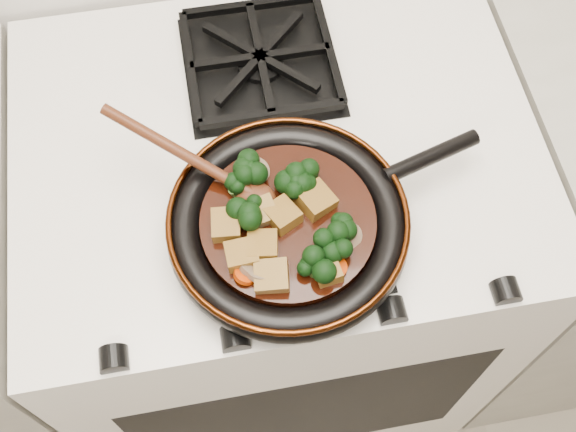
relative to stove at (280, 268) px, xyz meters
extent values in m
cube|color=white|center=(0.00, 0.00, 0.00)|extent=(0.76, 0.60, 0.90)
cylinder|color=black|center=(-0.01, -0.16, 0.48)|extent=(0.28, 0.28, 0.01)
torus|color=black|center=(-0.01, -0.16, 0.49)|extent=(0.31, 0.31, 0.04)
torus|color=#3F1B09|center=(-0.01, -0.16, 0.51)|extent=(0.31, 0.31, 0.01)
cylinder|color=black|center=(0.19, -0.10, 0.51)|extent=(0.14, 0.06, 0.02)
cylinder|color=black|center=(-0.01, -0.16, 0.50)|extent=(0.22, 0.22, 0.02)
cube|color=brown|center=(-0.05, -0.19, 0.52)|extent=(0.04, 0.05, 0.03)
cube|color=brown|center=(-0.08, -0.20, 0.52)|extent=(0.04, 0.04, 0.02)
cube|color=brown|center=(-0.04, -0.23, 0.52)|extent=(0.05, 0.05, 0.03)
cube|color=brown|center=(-0.04, -0.14, 0.52)|extent=(0.04, 0.04, 0.02)
cube|color=brown|center=(-0.09, -0.15, 0.52)|extent=(0.04, 0.04, 0.02)
cube|color=brown|center=(0.02, -0.24, 0.52)|extent=(0.04, 0.04, 0.02)
cube|color=brown|center=(-0.02, -0.15, 0.52)|extent=(0.05, 0.05, 0.03)
cube|color=brown|center=(0.03, -0.14, 0.52)|extent=(0.06, 0.06, 0.03)
cylinder|color=#B93305|center=(-0.08, -0.22, 0.51)|extent=(0.03, 0.03, 0.02)
cylinder|color=#B93305|center=(0.02, -0.14, 0.51)|extent=(0.03, 0.03, 0.02)
cylinder|color=#B93305|center=(0.02, -0.23, 0.51)|extent=(0.03, 0.03, 0.02)
cylinder|color=#B93305|center=(0.03, -0.23, 0.51)|extent=(0.03, 0.03, 0.01)
cylinder|color=brown|center=(-0.07, -0.21, 0.52)|extent=(0.04, 0.04, 0.02)
cylinder|color=brown|center=(-0.05, -0.09, 0.52)|extent=(0.04, 0.04, 0.02)
cylinder|color=brown|center=(-0.04, -0.08, 0.52)|extent=(0.05, 0.05, 0.02)
cylinder|color=brown|center=(-0.06, -0.22, 0.52)|extent=(0.05, 0.05, 0.02)
cylinder|color=brown|center=(0.06, -0.19, 0.52)|extent=(0.04, 0.04, 0.03)
ellipsoid|color=#4B2210|center=(-0.05, -0.12, 0.51)|extent=(0.07, 0.07, 0.02)
cylinder|color=#4B2210|center=(-0.13, -0.05, 0.54)|extent=(0.02, 0.02, 0.22)
camera|label=1|loc=(-0.09, -0.57, 1.32)|focal=45.00mm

